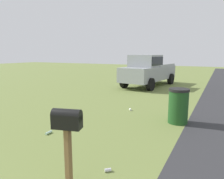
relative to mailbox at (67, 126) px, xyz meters
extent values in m
cube|color=brown|center=(0.00, 0.00, -0.55)|extent=(0.09, 0.09, 1.01)
cube|color=black|center=(0.00, 0.00, 0.06)|extent=(0.31, 0.50, 0.22)
cylinder|color=black|center=(0.00, 0.00, 0.17)|extent=(0.31, 0.50, 0.20)
cube|color=red|center=(0.11, 0.00, 0.13)|extent=(0.02, 0.04, 0.18)
cube|color=#93999E|center=(11.22, 2.24, -0.18)|extent=(5.31, 2.50, 0.90)
cube|color=#93999E|center=(10.62, 2.32, 0.65)|extent=(1.95, 1.90, 0.76)
cube|color=black|center=(10.62, 2.32, 0.65)|extent=(1.90, 1.93, 0.53)
cube|color=#93999E|center=(12.22, 1.25, 0.33)|extent=(2.64, 0.44, 0.12)
cube|color=#93999E|center=(12.45, 2.92, 0.33)|extent=(2.64, 0.44, 0.12)
cylinder|color=black|center=(9.43, 1.56, -0.68)|extent=(0.79, 0.36, 0.76)
cylinder|color=black|center=(9.68, 3.37, -0.68)|extent=(0.79, 0.36, 0.76)
cylinder|color=black|center=(12.77, 1.11, -0.68)|extent=(0.79, 0.36, 0.76)
cylinder|color=black|center=(13.02, 2.91, -0.68)|extent=(0.79, 0.36, 0.76)
cylinder|color=#1E4C1E|center=(4.17, -0.98, -0.54)|extent=(0.61, 0.61, 1.02)
cylinder|color=black|center=(4.17, -0.98, 0.01)|extent=(0.64, 0.64, 0.08)
cylinder|color=white|center=(4.82, 0.91, -1.02)|extent=(0.13, 0.13, 0.08)
cylinder|color=#B2D8BF|center=(1.56, 1.98, -1.02)|extent=(0.22, 0.08, 0.07)
cylinder|color=silver|center=(0.67, -0.36, -1.02)|extent=(0.13, 0.13, 0.07)
camera|label=1|loc=(-2.49, -2.11, 1.13)|focal=33.68mm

